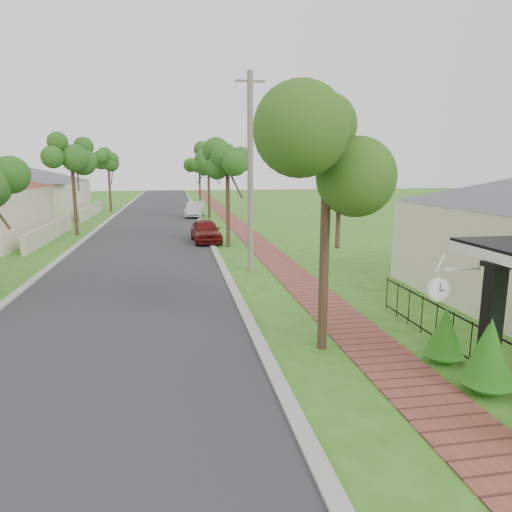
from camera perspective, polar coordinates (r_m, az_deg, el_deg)
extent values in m
plane|color=#336A19|center=(9.40, -1.34, -15.67)|extent=(160.00, 160.00, 0.00)
cube|color=#28282B|center=(28.67, -13.37, 2.23)|extent=(7.00, 120.00, 0.02)
cube|color=#9E9E99|center=(28.68, -6.07, 2.47)|extent=(0.30, 120.00, 0.10)
cube|color=#9E9E99|center=(29.13, -20.55, 1.96)|extent=(0.30, 120.00, 0.10)
cube|color=brown|center=(28.97, -0.93, 2.62)|extent=(1.50, 120.00, 0.03)
cube|color=black|center=(9.78, 27.29, -7.87)|extent=(0.30, 0.30, 2.52)
cube|color=black|center=(10.19, 26.71, -13.97)|extent=(0.48, 0.48, 0.24)
cube|color=black|center=(9.49, 27.92, -0.97)|extent=(0.42, 0.42, 0.10)
cube|color=black|center=(10.84, 25.45, -7.66)|extent=(0.03, 8.00, 0.03)
cube|color=black|center=(11.10, 25.11, -11.58)|extent=(0.03, 8.00, 0.03)
cylinder|color=black|center=(10.49, 27.37, -11.06)|extent=(0.02, 0.02, 1.00)
cylinder|color=black|center=(10.98, 25.26, -9.89)|extent=(0.02, 0.02, 1.00)
cylinder|color=black|center=(11.49, 23.34, -8.81)|extent=(0.02, 0.02, 1.00)
cylinder|color=black|center=(12.02, 21.60, -7.82)|extent=(0.02, 0.02, 1.00)
cylinder|color=black|center=(12.56, 20.02, -6.91)|extent=(0.02, 0.02, 1.00)
cylinder|color=black|center=(13.11, 18.58, -6.06)|extent=(0.02, 0.02, 1.00)
cylinder|color=black|center=(13.68, 17.25, -5.29)|extent=(0.02, 0.02, 1.00)
cylinder|color=black|center=(14.25, 16.04, -4.57)|extent=(0.02, 0.02, 1.00)
cylinder|color=#382619|center=(24.54, -3.53, 6.43)|extent=(0.22, 0.22, 4.55)
sphere|color=#224913|center=(24.47, -3.59, 12.05)|extent=(1.70, 1.70, 1.70)
cylinder|color=#382619|center=(38.45, -5.92, 8.30)|extent=(0.22, 0.22, 4.90)
sphere|color=#224913|center=(38.41, -5.99, 12.16)|extent=(1.70, 1.70, 1.70)
cylinder|color=#382619|center=(52.42, -7.03, 8.59)|extent=(0.22, 0.22, 4.20)
sphere|color=#224913|center=(52.38, -7.08, 11.02)|extent=(1.70, 1.70, 1.70)
cylinder|color=#382619|center=(31.00, -21.75, 6.95)|extent=(0.22, 0.22, 4.90)
sphere|color=#224913|center=(30.96, -22.10, 11.73)|extent=(1.70, 1.70, 1.70)
cylinder|color=#382619|center=(46.77, -17.82, 8.09)|extent=(0.22, 0.22, 4.55)
sphere|color=#224913|center=(46.73, -17.99, 11.03)|extent=(1.70, 1.70, 1.70)
sphere|color=#146013|center=(9.95, 26.84, -13.31)|extent=(0.76, 0.76, 0.76)
cone|color=#146013|center=(9.73, 27.14, -10.11)|extent=(0.86, 0.86, 1.18)
sphere|color=#146013|center=(11.03, 22.39, -10.87)|extent=(0.66, 0.66, 0.66)
cone|color=#146013|center=(10.86, 22.58, -8.48)|extent=(0.75, 0.75, 0.98)
cube|color=#BFB299|center=(29.48, -24.35, 2.77)|extent=(0.25, 10.00, 1.00)
cube|color=beige|center=(44.57, -28.09, 6.21)|extent=(11.00, 10.00, 3.00)
pyramid|color=#4C4C51|center=(44.49, -28.36, 9.16)|extent=(15.56, 15.56, 1.60)
cube|color=#BFB299|center=(43.10, -19.83, 5.39)|extent=(0.25, 10.00, 1.00)
imported|color=#5F110E|center=(26.32, -6.29, 3.13)|extent=(1.77, 3.88, 1.29)
imported|color=silver|center=(40.04, -7.60, 5.77)|extent=(2.00, 4.07, 1.28)
cylinder|color=#382619|center=(10.55, 8.52, -0.32)|extent=(0.22, 0.22, 4.34)
sphere|color=#35611C|center=(10.35, 8.89, 12.23)|extent=(2.16, 2.16, 2.16)
cylinder|color=gray|center=(18.55, -0.72, 10.17)|extent=(0.24, 0.24, 7.90)
cube|color=gray|center=(18.84, -0.74, 21.03)|extent=(1.20, 0.08, 0.08)
cube|color=white|center=(9.58, 24.34, -1.48)|extent=(0.76, 0.05, 0.05)
cylinder|color=white|center=(9.36, 21.89, -2.65)|extent=(0.02, 0.02, 0.32)
cylinder|color=white|center=(9.41, 21.80, -3.93)|extent=(0.45, 0.10, 0.45)
cylinder|color=white|center=(9.37, 21.97, -4.02)|extent=(0.39, 0.01, 0.39)
cylinder|color=white|center=(9.46, 21.63, -3.85)|extent=(0.39, 0.01, 0.39)
cube|color=black|center=(9.34, 22.04, -3.61)|extent=(0.01, 0.01, 0.15)
cube|color=black|center=(9.38, 22.23, -4.01)|extent=(0.10, 0.01, 0.02)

